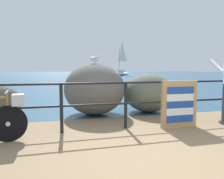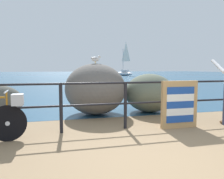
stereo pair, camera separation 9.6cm
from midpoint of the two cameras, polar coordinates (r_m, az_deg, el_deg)
The scene contains 8 objects.
ground_plane at distance 22.88m, azimuth -11.76°, elevation 1.75°, with size 120.00×120.00×0.10m, color #846B4C.
sea_surface at distance 50.87m, azimuth -13.98°, elevation 3.64°, with size 120.00×90.00×0.01m, color navy.
promenade_railing at distance 4.98m, azimuth 2.88°, elevation -2.49°, with size 8.28×0.07×1.02m.
folded_deckchair_stack at distance 5.26m, azimuth 15.86°, elevation -3.55°, with size 0.84×0.10×1.04m.
breakwater_boulder_main at distance 6.54m, azimuth -4.78°, elevation 0.11°, with size 1.72×1.80×1.45m.
breakwater_boulder_right at distance 7.01m, azimuth 8.66°, elevation -0.81°, with size 1.47×1.49×1.15m.
seagull at distance 6.55m, azimuth -4.77°, elevation 7.66°, with size 0.34×0.19×0.23m.
sailboat at distance 42.24m, azimuth 2.02°, elevation 4.45°, with size 3.05×4.54×6.16m.
Camera 1 is at (-1.62, -2.77, 1.31)m, focal length 36.76 mm.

